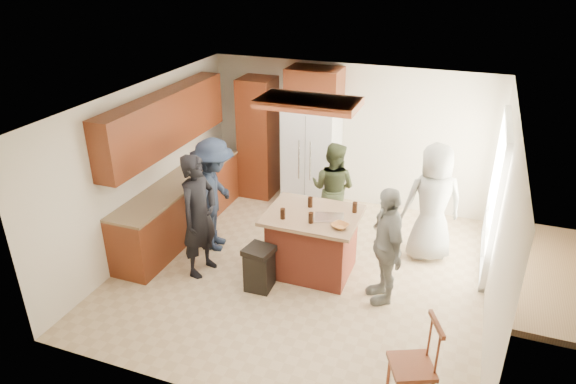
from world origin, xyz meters
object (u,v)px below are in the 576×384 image
(person_behind_left, at_px, (333,188))
(person_behind_right, at_px, (433,203))
(person_side_right, at_px, (386,245))
(person_front_left, at_px, (199,216))
(refrigerator, at_px, (312,157))
(kitchen_island, at_px, (312,242))
(person_counter, at_px, (214,195))
(trash_bin, at_px, (259,268))
(spindle_chair, at_px, (414,366))

(person_behind_left, height_order, person_behind_right, person_behind_right)
(person_behind_left, bearing_deg, person_side_right, 134.51)
(person_front_left, bearing_deg, refrigerator, -7.16)
(person_front_left, bearing_deg, kitchen_island, -60.38)
(person_behind_left, distance_m, person_behind_right, 1.58)
(refrigerator, bearing_deg, person_behind_right, -26.26)
(person_side_right, height_order, refrigerator, refrigerator)
(person_behind_right, relative_size, person_counter, 1.01)
(trash_bin, xyz_separation_m, spindle_chair, (2.22, -1.25, 0.13))
(person_behind_right, relative_size, trash_bin, 2.84)
(person_front_left, height_order, spindle_chair, person_front_left)
(spindle_chair, bearing_deg, kitchen_island, 131.63)
(person_side_right, bearing_deg, refrigerator, -170.32)
(trash_bin, bearing_deg, person_behind_right, 38.45)
(person_behind_right, height_order, refrigerator, refrigerator)
(refrigerator, bearing_deg, spindle_chair, -59.14)
(refrigerator, height_order, trash_bin, refrigerator)
(person_behind_right, bearing_deg, trash_bin, 15.83)
(person_counter, bearing_deg, refrigerator, -37.10)
(person_behind_left, bearing_deg, trash_bin, 82.87)
(kitchen_island, bearing_deg, trash_bin, -130.40)
(person_side_right, height_order, person_counter, person_counter)
(person_counter, xyz_separation_m, refrigerator, (0.90, 1.93, 0.02))
(person_behind_left, height_order, refrigerator, refrigerator)
(person_behind_right, height_order, kitchen_island, person_behind_right)
(person_behind_left, relative_size, spindle_chair, 1.54)
(trash_bin, height_order, spindle_chair, spindle_chair)
(person_behind_left, bearing_deg, spindle_chair, 126.66)
(person_behind_right, relative_size, person_side_right, 1.11)
(person_side_right, relative_size, spindle_chair, 1.62)
(refrigerator, bearing_deg, kitchen_island, -71.64)
(person_front_left, bearing_deg, person_behind_left, -29.26)
(person_behind_left, bearing_deg, kitchen_island, 100.08)
(person_side_right, height_order, trash_bin, person_side_right)
(person_counter, bearing_deg, person_behind_left, -66.77)
(person_behind_left, distance_m, refrigerator, 1.06)
(person_front_left, height_order, refrigerator, refrigerator)
(person_behind_left, xyz_separation_m, person_side_right, (1.12, -1.49, 0.04))
(spindle_chair, bearing_deg, person_side_right, 110.60)
(person_counter, xyz_separation_m, spindle_chair, (3.26, -2.02, -0.43))
(person_behind_left, height_order, spindle_chair, person_behind_left)
(kitchen_island, height_order, trash_bin, kitchen_island)
(kitchen_island, bearing_deg, person_side_right, -14.12)
(person_behind_right, xyz_separation_m, refrigerator, (-2.19, 1.08, 0.01))
(person_behind_left, xyz_separation_m, spindle_chair, (1.73, -3.11, -0.31))
(trash_bin, bearing_deg, refrigerator, 93.07)
(person_side_right, relative_size, kitchen_island, 1.26)
(person_front_left, height_order, trash_bin, person_front_left)
(kitchen_island, bearing_deg, person_behind_right, 33.30)
(person_front_left, xyz_separation_m, trash_bin, (0.93, -0.10, -0.58))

